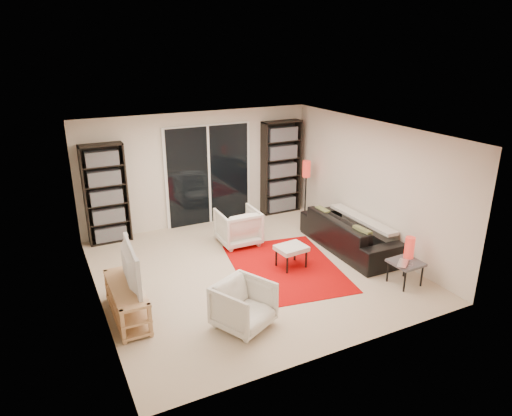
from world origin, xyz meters
The scene contains 20 objects.
floor centered at (0.00, 0.00, 0.00)m, with size 5.00×5.00×0.00m, color beige.
wall_back centered at (0.00, 2.50, 1.20)m, with size 5.00×0.02×2.40m, color beige.
wall_front centered at (0.00, -2.50, 1.20)m, with size 5.00×0.02×2.40m, color beige.
wall_left centered at (-2.50, 0.00, 1.20)m, with size 0.02×5.00×2.40m, color beige.
wall_right centered at (2.50, 0.00, 1.20)m, with size 0.02×5.00×2.40m, color beige.
ceiling centered at (0.00, 0.00, 2.40)m, with size 5.00×5.00×0.02m, color white.
sliding_door centered at (0.20, 2.46, 1.05)m, with size 1.92×0.08×2.16m.
bookshelf_left centered at (-1.95, 2.33, 0.98)m, with size 0.80×0.30×1.95m.
bookshelf_right centered at (1.90, 2.33, 1.05)m, with size 0.90×0.30×2.10m.
tv_stand centered at (-2.20, -0.52, 0.26)m, with size 0.41×1.29×0.50m.
tv centered at (-2.18, -0.52, 0.80)m, with size 1.04×0.14×0.60m, color black.
rug centered at (0.57, -0.21, 0.01)m, with size 1.73×2.34×0.01m, color #BE0706.
sofa centered at (2.05, -0.06, 0.32)m, with size 2.22×0.87×0.65m, color black.
armchair_back centered at (0.26, 1.10, 0.35)m, with size 0.75×0.77×0.70m, color silver.
armchair_front centered at (-0.82, -1.46, 0.33)m, with size 0.70×0.72×0.65m, color silver.
ottoman centered at (0.67, -0.22, 0.34)m, with size 0.54×0.46×0.40m.
side_table centered at (2.02, -1.55, 0.35)m, with size 0.48×0.48×0.40m.
laptop centered at (1.93, -1.64, 0.41)m, with size 0.34×0.22×0.03m, color silver.
table_lamp centered at (2.16, -1.45, 0.58)m, with size 0.16×0.16×0.35m, color red.
floor_lamp centered at (2.19, 1.72, 0.99)m, with size 0.20×0.20×1.31m.
Camera 1 is at (-3.07, -6.37, 3.70)m, focal length 32.00 mm.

